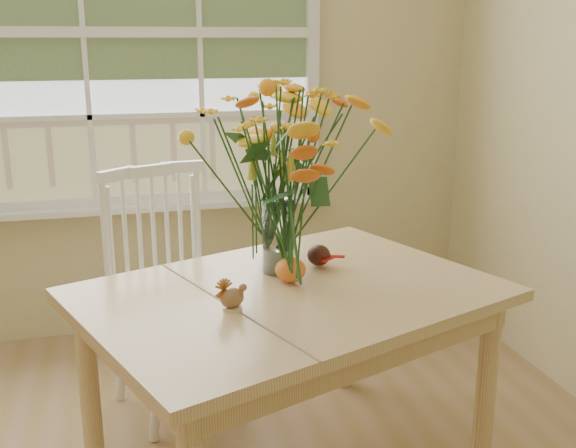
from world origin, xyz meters
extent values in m
cube|color=beige|center=(0.00, 2.25, 1.35)|extent=(4.00, 0.02, 2.70)
cube|color=silver|center=(0.00, 2.23, 1.55)|extent=(2.20, 0.00, 1.60)
cube|color=white|center=(0.00, 2.18, 0.69)|extent=(2.42, 0.12, 0.03)
cube|color=tan|center=(0.65, 0.81, 0.69)|extent=(1.58, 1.37, 0.04)
cube|color=tan|center=(0.65, 0.81, 0.62)|extent=(1.43, 1.21, 0.10)
cylinder|color=tan|center=(-0.03, 0.97, 0.34)|extent=(0.07, 0.07, 0.67)
cylinder|color=tan|center=(1.33, 0.66, 0.34)|extent=(0.07, 0.07, 0.67)
cylinder|color=tan|center=(1.05, 1.38, 0.34)|extent=(0.07, 0.07, 0.67)
cube|color=white|center=(0.31, 1.39, 0.47)|extent=(0.59, 0.58, 0.05)
cube|color=white|center=(0.25, 1.56, 0.73)|extent=(0.44, 0.21, 0.52)
cylinder|color=white|center=(0.21, 1.17, 0.23)|extent=(0.04, 0.04, 0.45)
cylinder|color=white|center=(0.09, 1.48, 0.23)|extent=(0.04, 0.04, 0.45)
cylinder|color=white|center=(0.54, 1.30, 0.23)|extent=(0.04, 0.04, 0.45)
cylinder|color=white|center=(0.42, 1.61, 0.23)|extent=(0.04, 0.04, 0.45)
cylinder|color=white|center=(0.66, 0.99, 0.84)|extent=(0.11, 0.11, 0.26)
ellipsoid|color=#E9561B|center=(0.67, 0.87, 0.75)|extent=(0.11, 0.11, 0.08)
cylinder|color=#CCB78C|center=(0.43, 0.69, 0.72)|extent=(0.06, 0.06, 0.01)
ellipsoid|color=brown|center=(0.43, 0.69, 0.75)|extent=(0.09, 0.08, 0.06)
ellipsoid|color=#38160F|center=(0.81, 1.01, 0.75)|extent=(0.09, 0.09, 0.08)
camera|label=1|loc=(0.13, -1.23, 1.52)|focal=42.00mm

